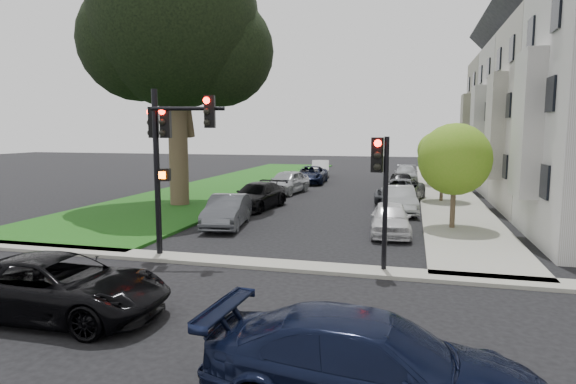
% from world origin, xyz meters
% --- Properties ---
extents(ground, '(140.00, 140.00, 0.00)m').
position_xyz_m(ground, '(0.00, 0.00, 0.00)').
color(ground, black).
rests_on(ground, ground).
extents(grass_strip, '(8.00, 44.00, 0.12)m').
position_xyz_m(grass_strip, '(-9.00, 24.00, 0.06)').
color(grass_strip, '#1C5616').
rests_on(grass_strip, ground).
extents(sidewalk_right, '(3.50, 44.00, 0.12)m').
position_xyz_m(sidewalk_right, '(6.75, 24.00, 0.06)').
color(sidewalk_right, gray).
rests_on(sidewalk_right, ground).
extents(sidewalk_cross, '(60.00, 1.00, 0.12)m').
position_xyz_m(sidewalk_cross, '(0.00, 2.00, 0.06)').
color(sidewalk_cross, gray).
rests_on(sidewalk_cross, ground).
extents(house_c, '(7.70, 7.55, 15.97)m').
position_xyz_m(house_c, '(12.45, 23.00, 6.93)').
color(house_c, silver).
rests_on(house_c, ground).
extents(house_d, '(7.70, 7.55, 15.97)m').
position_xyz_m(house_d, '(12.45, 30.50, 6.93)').
color(house_d, gray).
rests_on(house_d, ground).
extents(eucalyptus, '(10.40, 9.44, 14.73)m').
position_xyz_m(eucalyptus, '(-8.37, 12.50, 10.06)').
color(eucalyptus, brown).
rests_on(eucalyptus, ground).
extents(small_tree_a, '(3.07, 3.07, 4.60)m').
position_xyz_m(small_tree_a, '(6.20, 9.34, 3.06)').
color(small_tree_a, brown).
rests_on(small_tree_a, ground).
extents(small_tree_b, '(2.77, 2.77, 4.15)m').
position_xyz_m(small_tree_b, '(6.20, 17.67, 2.76)').
color(small_tree_b, brown).
rests_on(small_tree_b, ground).
extents(small_tree_c, '(2.79, 2.79, 4.18)m').
position_xyz_m(small_tree_c, '(6.20, 26.47, 2.78)').
color(small_tree_c, brown).
rests_on(small_tree_c, ground).
extents(traffic_signal_main, '(2.75, 0.80, 5.62)m').
position_xyz_m(traffic_signal_main, '(-3.36, 2.24, 3.88)').
color(traffic_signal_main, black).
rests_on(traffic_signal_main, ground).
extents(traffic_signal_secondary, '(0.53, 0.43, 4.10)m').
position_xyz_m(traffic_signal_secondary, '(3.57, 2.19, 2.86)').
color(traffic_signal_secondary, black).
rests_on(traffic_signal_secondary, ground).
extents(car_cross_near, '(5.21, 2.53, 1.43)m').
position_xyz_m(car_cross_near, '(-3.34, -3.19, 0.71)').
color(car_cross_near, black).
rests_on(car_cross_near, ground).
extents(car_cross_far, '(5.36, 2.48, 1.52)m').
position_xyz_m(car_cross_far, '(3.96, -5.31, 0.76)').
color(car_cross_far, black).
rests_on(car_cross_far, ground).
extents(car_parked_0, '(1.85, 4.04, 1.34)m').
position_xyz_m(car_parked_0, '(3.65, 7.75, 0.67)').
color(car_parked_0, silver).
rests_on(car_parked_0, ground).
extents(car_parked_1, '(2.09, 4.43, 1.40)m').
position_xyz_m(car_parked_1, '(3.86, 13.22, 0.70)').
color(car_parked_1, '#999BA0').
rests_on(car_parked_1, ground).
extents(car_parked_2, '(3.13, 5.33, 1.39)m').
position_xyz_m(car_parked_2, '(3.83, 17.07, 0.70)').
color(car_parked_2, '#3F4247').
rests_on(car_parked_2, ground).
extents(car_parked_3, '(2.14, 4.24, 1.39)m').
position_xyz_m(car_parked_3, '(3.78, 22.49, 0.69)').
color(car_parked_3, black).
rests_on(car_parked_3, ground).
extents(car_parked_4, '(1.91, 4.68, 1.36)m').
position_xyz_m(car_parked_4, '(3.98, 29.39, 0.68)').
color(car_parked_4, '#999BA0').
rests_on(car_parked_4, ground).
extents(car_parked_5, '(2.17, 4.50, 1.42)m').
position_xyz_m(car_parked_5, '(-3.48, 7.60, 0.71)').
color(car_parked_5, '#3F4247').
rests_on(car_parked_5, ground).
extents(car_parked_6, '(2.62, 5.14, 1.43)m').
position_xyz_m(car_parked_6, '(-3.75, 12.71, 0.71)').
color(car_parked_6, black).
rests_on(car_parked_6, ground).
extents(car_parked_7, '(2.58, 4.94, 1.60)m').
position_xyz_m(car_parked_7, '(-3.79, 19.40, 0.80)').
color(car_parked_7, '#999BA0').
rests_on(car_parked_7, ground).
extents(car_parked_8, '(2.64, 5.21, 1.41)m').
position_xyz_m(car_parked_8, '(-3.54, 26.13, 0.71)').
color(car_parked_8, black).
rests_on(car_parked_8, ground).
extents(car_parked_9, '(2.35, 4.74, 1.49)m').
position_xyz_m(car_parked_9, '(-3.91, 32.41, 0.75)').
color(car_parked_9, silver).
rests_on(car_parked_9, ground).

